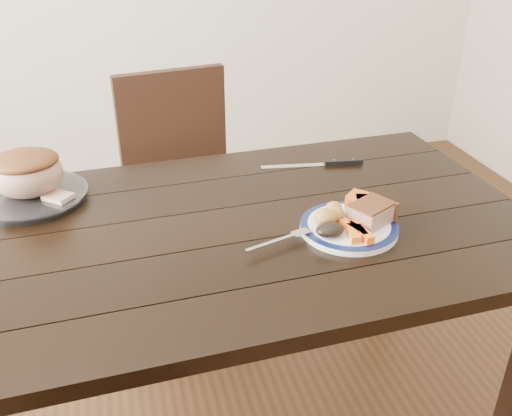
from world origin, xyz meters
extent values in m
cube|color=black|center=(0.00, 0.00, 0.73)|extent=(1.63, 0.95, 0.04)
cube|color=black|center=(0.71, 0.39, 0.35)|extent=(0.07, 0.07, 0.71)
cube|color=black|center=(0.01, 0.65, 0.45)|extent=(0.48, 0.48, 0.04)
cube|color=black|center=(-0.02, 0.85, 0.70)|extent=(0.42, 0.10, 0.46)
cube|color=black|center=(0.16, 0.86, 0.21)|extent=(0.04, 0.04, 0.43)
cube|color=black|center=(0.22, 0.50, 0.21)|extent=(0.04, 0.04, 0.43)
cube|color=black|center=(-0.19, 0.80, 0.21)|extent=(0.04, 0.04, 0.43)
cube|color=black|center=(-0.14, 0.44, 0.21)|extent=(0.04, 0.04, 0.43)
cylinder|color=white|center=(0.30, -0.10, 0.76)|extent=(0.25, 0.25, 0.02)
torus|color=#0D1843|center=(0.30, -0.10, 0.77)|extent=(0.25, 0.25, 0.02)
cylinder|color=white|center=(-0.48, 0.27, 0.76)|extent=(0.30, 0.30, 0.02)
cube|color=#A87267|center=(0.35, -0.11, 0.79)|extent=(0.13, 0.12, 0.05)
ellipsoid|color=gold|center=(0.23, -0.10, 0.79)|extent=(0.06, 0.05, 0.05)
ellipsoid|color=gold|center=(0.27, -0.09, 0.79)|extent=(0.05, 0.04, 0.04)
ellipsoid|color=gold|center=(0.28, -0.05, 0.79)|extent=(0.04, 0.04, 0.04)
cube|color=orange|center=(0.29, -0.14, 0.78)|extent=(0.05, 0.07, 0.02)
cube|color=orange|center=(0.30, -0.16, 0.78)|extent=(0.02, 0.07, 0.02)
cube|color=orange|center=(0.28, -0.17, 0.78)|extent=(0.03, 0.07, 0.02)
cube|color=orange|center=(0.30, -0.18, 0.78)|extent=(0.03, 0.07, 0.02)
cube|color=orange|center=(0.35, -0.03, 0.79)|extent=(0.07, 0.07, 0.04)
cube|color=orange|center=(0.37, -0.05, 0.79)|extent=(0.07, 0.06, 0.04)
ellipsoid|color=black|center=(0.23, -0.15, 0.79)|extent=(0.07, 0.05, 0.03)
cube|color=silver|center=(0.09, -0.14, 0.77)|extent=(0.14, 0.05, 0.00)
cube|color=silver|center=(0.17, -0.12, 0.77)|extent=(0.05, 0.04, 0.00)
ellipsoid|color=tan|center=(-0.48, 0.27, 0.83)|extent=(0.19, 0.17, 0.13)
cube|color=tan|center=(-0.41, 0.22, 0.78)|extent=(0.09, 0.09, 0.02)
cube|color=silver|center=(0.28, 0.30, 0.75)|extent=(0.20, 0.05, 0.00)
cube|color=black|center=(0.44, 0.28, 0.76)|extent=(0.12, 0.04, 0.01)
camera|label=1|loc=(-0.24, -1.23, 1.49)|focal=40.00mm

